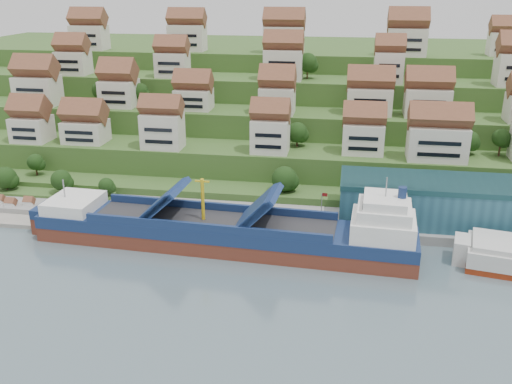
# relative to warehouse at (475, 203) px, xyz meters

# --- Properties ---
(ground) EXTENTS (300.00, 300.00, 0.00)m
(ground) POSITION_rel_warehouse_xyz_m (-52.00, -17.00, -7.20)
(ground) COLOR slate
(ground) RESTS_ON ground
(quay) EXTENTS (180.00, 14.00, 2.20)m
(quay) POSITION_rel_warehouse_xyz_m (-32.00, -2.00, -6.10)
(quay) COLOR gray
(quay) RESTS_ON ground
(pebble_beach) EXTENTS (45.00, 20.00, 1.00)m
(pebble_beach) POSITION_rel_warehouse_xyz_m (-110.00, -5.00, -6.70)
(pebble_beach) COLOR gray
(pebble_beach) RESTS_ON ground
(hillside) EXTENTS (260.00, 128.00, 31.00)m
(hillside) POSITION_rel_warehouse_xyz_m (-52.00, 86.55, 3.46)
(hillside) COLOR #2D4C1E
(hillside) RESTS_ON ground
(hillside_village) EXTENTS (155.39, 63.73, 28.83)m
(hillside_village) POSITION_rel_warehouse_xyz_m (-49.78, 43.53, 17.24)
(hillside_village) COLOR beige
(hillside_village) RESTS_ON ground
(hillside_trees) EXTENTS (138.47, 62.24, 29.86)m
(hillside_trees) POSITION_rel_warehouse_xyz_m (-59.73, 26.60, 8.72)
(hillside_trees) COLOR #1D3D14
(hillside_trees) RESTS_ON ground
(warehouse) EXTENTS (60.00, 15.00, 10.00)m
(warehouse) POSITION_rel_warehouse_xyz_m (0.00, 0.00, 0.00)
(warehouse) COLOR #27596C
(warehouse) RESTS_ON quay
(flagpole) EXTENTS (1.28, 0.16, 8.00)m
(flagpole) POSITION_rel_warehouse_xyz_m (-33.89, -7.00, -0.32)
(flagpole) COLOR gray
(flagpole) RESTS_ON quay
(beach_huts) EXTENTS (14.40, 3.70, 2.20)m
(beach_huts) POSITION_rel_warehouse_xyz_m (-112.00, -6.25, -5.10)
(beach_huts) COLOR white
(beach_huts) RESTS_ON pebble_beach
(cargo_ship) EXTENTS (82.41, 16.96, 18.20)m
(cargo_ship) POSITION_rel_warehouse_xyz_m (-52.33, -16.51, -3.77)
(cargo_ship) COLOR brown
(cargo_ship) RESTS_ON ground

